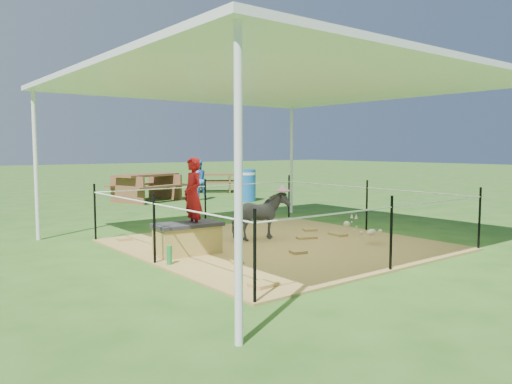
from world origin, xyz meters
TOP-DOWN VIEW (x-y plane):
  - ground at (0.00, 0.00)m, footprint 90.00×90.00m
  - hay_patch at (0.00, 0.00)m, footprint 4.60×4.60m
  - canopy_tent at (0.00, 0.00)m, footprint 6.30×6.30m
  - rope_fence at (0.00, -0.00)m, footprint 4.54×4.54m
  - straw_bale at (-1.59, 0.23)m, footprint 0.97×0.55m
  - dark_cloth at (-1.59, 0.23)m, footprint 1.04×0.61m
  - woman at (-1.49, 0.23)m, footprint 0.30×0.43m
  - green_bottle at (-2.14, -0.22)m, footprint 0.08×0.08m
  - pony at (-0.04, 0.44)m, footprint 1.04×0.57m
  - pink_hat at (-0.04, 0.44)m, footprint 0.26×0.26m
  - foal at (1.19, -0.98)m, footprint 0.92×0.72m
  - trash_barrel at (3.75, 5.91)m, footprint 0.69×0.69m
  - picnic_table_near at (1.38, 7.75)m, footprint 2.36×2.00m
  - picnic_table_far at (4.73, 9.24)m, footprint 2.01×1.89m
  - distant_person at (2.82, 7.15)m, footprint 0.66×0.54m

SIDE VIEW (x-z plane):
  - ground at x=0.00m, z-range 0.00..0.00m
  - hay_patch at x=0.00m, z-range 0.00..0.03m
  - green_bottle at x=-2.14m, z-range 0.03..0.29m
  - straw_bale at x=-1.59m, z-range 0.03..0.45m
  - foal at x=1.19m, z-range 0.03..0.48m
  - picnic_table_far at x=4.73m, z-range 0.00..0.68m
  - picnic_table_near at x=1.38m, z-range 0.00..0.83m
  - pony at x=-0.04m, z-range 0.03..0.87m
  - dark_cloth at x=-1.59m, z-range 0.45..0.50m
  - trash_barrel at x=3.75m, z-range 0.00..0.97m
  - distant_person at x=2.82m, z-range 0.00..1.26m
  - rope_fence at x=0.00m, z-range 0.14..1.14m
  - pink_hat at x=-0.04m, z-range 0.87..0.99m
  - woman at x=-1.49m, z-range 0.45..1.57m
  - canopy_tent at x=0.00m, z-range 1.24..4.14m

